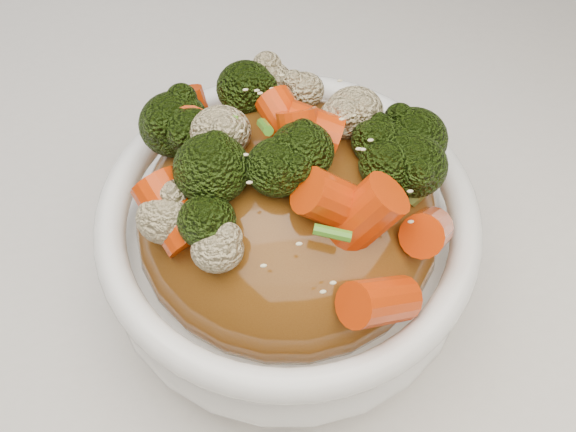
{
  "coord_description": "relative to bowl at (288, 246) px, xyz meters",
  "views": [
    {
      "loc": [
        -0.02,
        -0.17,
        1.15
      ],
      "look_at": [
        0.01,
        0.05,
        0.83
      ],
      "focal_mm": 42.0,
      "sensor_mm": 36.0,
      "label": 1
    }
  ],
  "objects": [
    {
      "name": "tablecloth",
      "position": [
        -0.01,
        -0.05,
        -0.06
      ],
      "size": [
        1.2,
        0.8,
        0.04
      ],
      "primitive_type": "cube",
      "color": "silver",
      "rests_on": "dining_table"
    },
    {
      "name": "scallions",
      "position": [
        0.0,
        -0.0,
        0.1
      ],
      "size": [
        0.13,
        0.13,
        0.02
      ],
      "primitive_type": null,
      "rotation": [
        0.0,
        0.0,
        0.0
      ],
      "color": "#45861F",
      "rests_on": "sauce_base"
    },
    {
      "name": "broccoli",
      "position": [
        0.0,
        -0.0,
        0.09
      ],
      "size": [
        0.18,
        0.18,
        0.05
      ],
      "primitive_type": null,
      "rotation": [
        0.0,
        0.0,
        0.0
      ],
      "color": "black",
      "rests_on": "sauce_base"
    },
    {
      "name": "cauliflower",
      "position": [
        0.0,
        -0.0,
        0.09
      ],
      "size": [
        0.18,
        0.18,
        0.04
      ],
      "primitive_type": null,
      "rotation": [
        0.0,
        0.0,
        0.0
      ],
      "color": "#C5B486",
      "rests_on": "sauce_base"
    },
    {
      "name": "sauce_base",
      "position": [
        0.0,
        -0.0,
        0.03
      ],
      "size": [
        0.18,
        0.18,
        0.1
      ],
      "primitive_type": "ellipsoid",
      "rotation": [
        0.0,
        0.0,
        0.0
      ],
      "color": "#603610",
      "rests_on": "bowl"
    },
    {
      "name": "bowl",
      "position": [
        0.0,
        0.0,
        0.0
      ],
      "size": [
        0.22,
        0.22,
        0.09
      ],
      "primitive_type": null,
      "rotation": [
        0.0,
        0.0,
        0.0
      ],
      "color": "white",
      "rests_on": "tablecloth"
    },
    {
      "name": "carrots",
      "position": [
        0.0,
        -0.0,
        0.09
      ],
      "size": [
        0.18,
        0.18,
        0.05
      ],
      "primitive_type": null,
      "rotation": [
        0.0,
        0.0,
        0.0
      ],
      "color": "#CF3806",
      "rests_on": "sauce_base"
    },
    {
      "name": "sesame_seeds",
      "position": [
        0.0,
        -0.0,
        0.1
      ],
      "size": [
        0.16,
        0.16,
        0.01
      ],
      "primitive_type": null,
      "rotation": [
        0.0,
        0.0,
        0.0
      ],
      "color": "beige",
      "rests_on": "sauce_base"
    }
  ]
}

